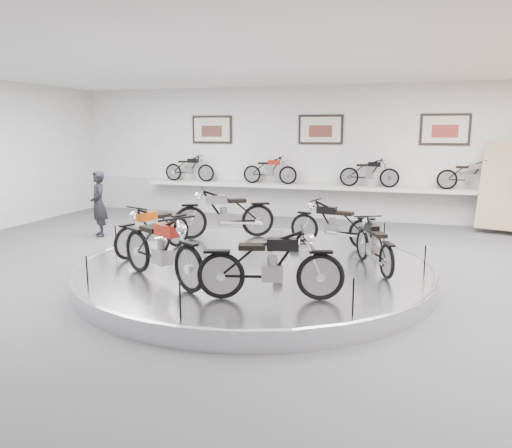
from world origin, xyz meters
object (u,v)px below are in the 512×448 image
(shelf, at_px, (318,187))
(bike_d, at_px, (161,248))
(bike_a, at_px, (333,223))
(visitor, at_px, (99,204))
(display_platform, at_px, (254,270))
(bike_b, at_px, (224,213))
(bike_e, at_px, (271,264))
(bike_f, at_px, (374,244))
(bike_c, at_px, (154,229))

(shelf, bearing_deg, bike_d, -97.51)
(shelf, xyz_separation_m, bike_a, (1.17, -4.67, -0.22))
(visitor, bearing_deg, shelf, 85.72)
(display_platform, xyz_separation_m, visitor, (-4.90, 2.39, 0.69))
(bike_b, distance_m, bike_e, 4.26)
(bike_d, xyz_separation_m, bike_e, (1.88, -0.32, -0.03))
(shelf, height_order, bike_a, bike_a)
(bike_d, distance_m, bike_e, 1.90)
(shelf, relative_size, bike_a, 6.73)
(bike_f, bearing_deg, bike_d, 94.97)
(shelf, height_order, bike_d, bike_d)
(visitor, bearing_deg, bike_b, 37.60)
(bike_b, xyz_separation_m, bike_f, (3.38, -1.63, -0.12))
(shelf, relative_size, bike_f, 7.32)
(bike_a, height_order, bike_e, bike_e)
(bike_a, xyz_separation_m, bike_d, (-2.22, -3.28, 0.07))
(bike_c, bearing_deg, visitor, -110.41)
(bike_b, xyz_separation_m, bike_e, (2.10, -3.70, -0.04))
(bike_a, height_order, bike_f, bike_a)
(shelf, height_order, bike_e, bike_e)
(shelf, relative_size, bike_b, 5.75)
(bike_a, height_order, bike_c, bike_c)
(display_platform, xyz_separation_m, bike_c, (-2.10, 0.12, 0.63))
(bike_b, bearing_deg, shelf, -133.97)
(bike_d, bearing_deg, visitor, 164.34)
(bike_e, xyz_separation_m, visitor, (-5.73, 4.27, 0.02))
(bike_c, distance_m, bike_e, 3.54)
(display_platform, relative_size, bike_c, 3.91)
(bike_d, bearing_deg, bike_f, 59.08)
(bike_c, bearing_deg, display_platform, 105.51)
(bike_a, relative_size, bike_b, 0.85)
(display_platform, height_order, bike_e, bike_e)
(shelf, relative_size, visitor, 6.57)
(bike_b, bearing_deg, visitor, -37.32)
(bike_d, relative_size, bike_e, 1.06)
(display_platform, bearing_deg, bike_b, 124.76)
(shelf, height_order, bike_c, bike_c)
(shelf, relative_size, bike_e, 6.21)
(display_platform, relative_size, bike_f, 4.26)
(bike_d, bearing_deg, display_platform, 86.03)
(bike_d, distance_m, visitor, 5.52)
(shelf, xyz_separation_m, bike_b, (-1.27, -4.57, -0.14))
(bike_a, distance_m, bike_e, 3.62)
(display_platform, distance_m, bike_a, 2.18)
(bike_b, distance_m, bike_d, 3.39)
(bike_c, xyz_separation_m, visitor, (-2.80, 2.28, 0.06))
(bike_b, height_order, bike_d, bike_b)
(bike_b, xyz_separation_m, bike_d, (0.22, -3.38, -0.01))
(shelf, bearing_deg, visitor, -140.75)
(display_platform, relative_size, visitor, 3.82)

